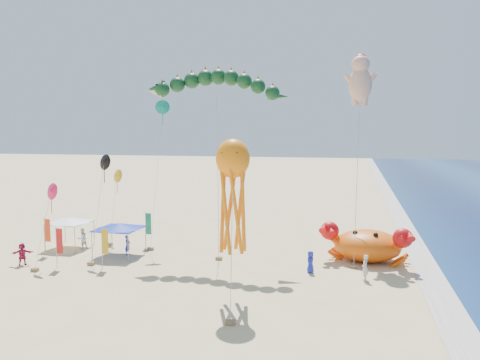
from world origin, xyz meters
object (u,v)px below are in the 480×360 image
cherub_kite (360,79)px  crab_inflatable (368,244)px  canopy_blue (119,226)px  canopy_white (69,220)px  octopus_kite (233,187)px  dragon_kite (215,89)px

cherub_kite → crab_inflatable: bearing=-78.1°
canopy_blue → crab_inflatable: bearing=8.5°
cherub_kite → canopy_white: 28.17m
crab_inflatable → octopus_kite: octopus_kite is taller
crab_inflatable → dragon_kite: size_ratio=0.47×
crab_inflatable → cherub_kite: bearing=101.9°
cherub_kite → canopy_blue: size_ratio=4.45×
crab_inflatable → cherub_kite: cherub_kite is taller
canopy_white → dragon_kite: bearing=7.3°
dragon_kite → cherub_kite: (11.70, 4.02, 0.93)m
octopus_kite → cherub_kite: bearing=63.1°
dragon_kite → cherub_kite: 12.41m
cherub_kite → octopus_kite: bearing=-116.9°
octopus_kite → canopy_white: 19.95m
cherub_kite → octopus_kite: (-7.39, -14.54, -7.83)m
canopy_white → canopy_blue: bearing=-13.6°
octopus_kite → canopy_blue: octopus_kite is taller
dragon_kite → canopy_white: size_ratio=4.26×
crab_inflatable → octopus_kite: bearing=-128.2°
cherub_kite → canopy_blue: 23.78m
crab_inflatable → canopy_blue: size_ratio=1.88×
cherub_kite → canopy_white: bearing=-167.0°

